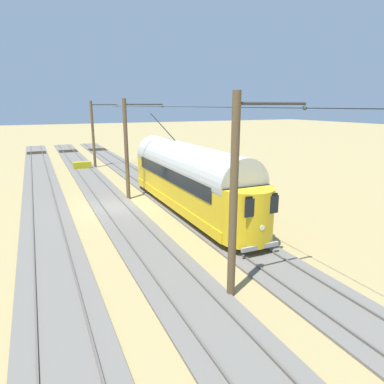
{
  "coord_description": "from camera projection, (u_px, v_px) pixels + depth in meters",
  "views": [
    {
      "loc": [
        4.4,
        21.68,
        6.61
      ],
      "look_at": [
        -3.68,
        4.29,
        1.7
      ],
      "focal_mm": 31.75,
      "sensor_mm": 36.0,
      "label": 1
    }
  ],
  "objects": [
    {
      "name": "track_end_bumper",
      "position": [
        82.0,
        166.0,
        35.97
      ],
      "size": [
        1.8,
        0.6,
        0.8
      ],
      "primitive_type": "cube",
      "color": "#B2A519",
      "rests_on": "ground"
    },
    {
      "name": "catenary_pole_mid_far",
      "position": [
        236.0,
        195.0,
        11.3
      ],
      "size": [
        2.99,
        0.28,
        7.06
      ],
      "color": "brown",
      "rests_on": "ground"
    },
    {
      "name": "overhead_wire_run",
      "position": [
        201.0,
        107.0,
        18.61
      ],
      "size": [
        2.78,
        46.71,
        0.18
      ],
      "color": "black",
      "rests_on": "ground"
    },
    {
      "name": "track_adjacent_siding",
      "position": [
        113.0,
        206.0,
        22.74
      ],
      "size": [
        2.8,
        80.0,
        0.18
      ],
      "color": "#666059",
      "rests_on": "ground"
    },
    {
      "name": "catenary_pole_mid_near",
      "position": [
        127.0,
        148.0,
        23.8
      ],
      "size": [
        2.99,
        0.28,
        7.06
      ],
      "color": "brown",
      "rests_on": "ground"
    },
    {
      "name": "vintage_streetcar",
      "position": [
        188.0,
        176.0,
        21.47
      ],
      "size": [
        2.65,
        15.86,
        5.84
      ],
      "color": "gold",
      "rests_on": "ground"
    },
    {
      "name": "track_third_siding",
      "position": [
        46.0,
        214.0,
        21.03
      ],
      "size": [
        2.8,
        80.0,
        0.18
      ],
      "color": "#666059",
      "rests_on": "ground"
    },
    {
      "name": "track_streetcar_siding",
      "position": [
        172.0,
        199.0,
        24.46
      ],
      "size": [
        2.8,
        80.0,
        0.18
      ],
      "color": "#666059",
      "rests_on": "ground"
    },
    {
      "name": "catenary_pole_foreground",
      "position": [
        94.0,
        133.0,
        36.31
      ],
      "size": [
        2.99,
        0.28,
        7.06
      ],
      "color": "brown",
      "rests_on": "ground"
    },
    {
      "name": "ground_plane",
      "position": [
        115.0,
        208.0,
        22.48
      ],
      "size": [
        220.0,
        220.0,
        0.0
      ],
      "primitive_type": "plane",
      "color": "#9E8956"
    }
  ]
}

